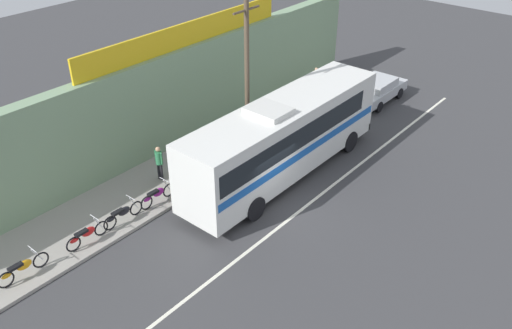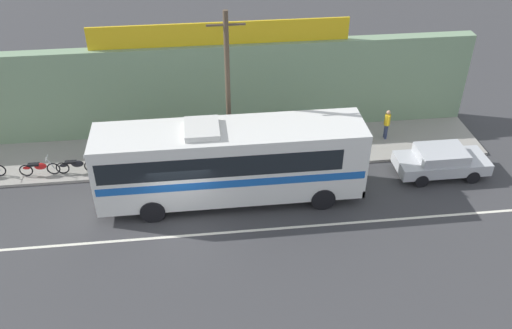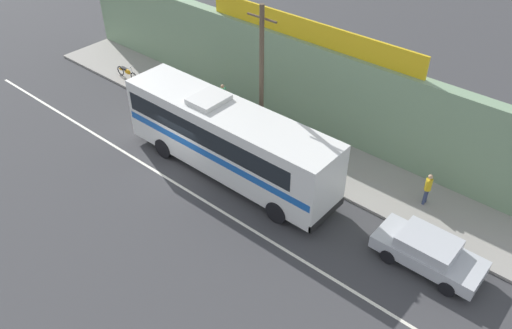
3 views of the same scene
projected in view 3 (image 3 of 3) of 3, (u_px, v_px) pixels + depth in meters
ground_plane at (177, 169)px, 25.06m from camera, size 70.00×70.00×0.00m
sidewalk_slab at (247, 123)px, 28.15m from camera, size 30.00×3.60×0.14m
storefront_facade at (272, 71)px, 28.03m from camera, size 30.00×0.70×4.80m
storefront_billboard at (309, 31)px, 25.09m from camera, size 12.51×0.12×1.10m
road_center_stripe at (165, 177)px, 24.57m from camera, size 30.00×0.14×0.01m
intercity_bus at (227, 137)px, 23.61m from camera, size 11.28×2.60×3.78m
parked_car at (428, 251)px, 19.76m from camera, size 4.20×1.90×1.37m
utility_pole at (261, 82)px, 23.64m from camera, size 1.60×0.22×7.58m
motorcycle_black at (151, 86)px, 30.52m from camera, size 1.85×0.56×0.94m
motorcycle_green at (127, 72)px, 31.90m from camera, size 1.93×0.56×0.94m
motorcycle_purple at (191, 105)px, 28.73m from camera, size 1.83×0.56×0.94m
motorcycle_blue at (170, 95)px, 29.66m from camera, size 1.90×0.56×0.94m
pedestrian_near_shop at (215, 103)px, 27.89m from camera, size 0.30×0.48×1.65m
pedestrian_far_left at (223, 96)px, 28.52m from camera, size 0.30×0.48×1.65m
pedestrian_by_curb at (428, 187)px, 22.32m from camera, size 0.30×0.48×1.59m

